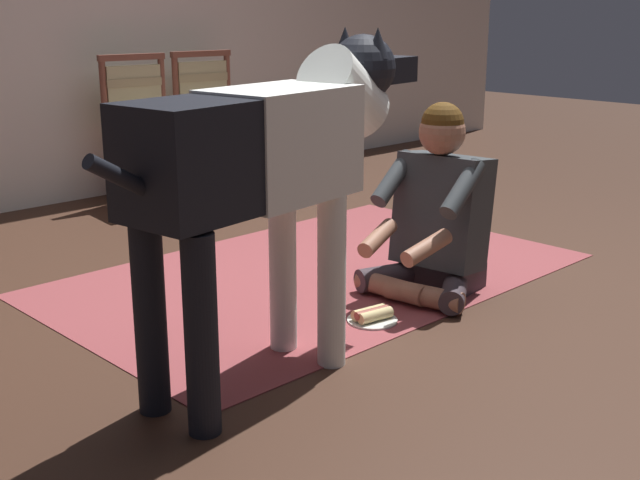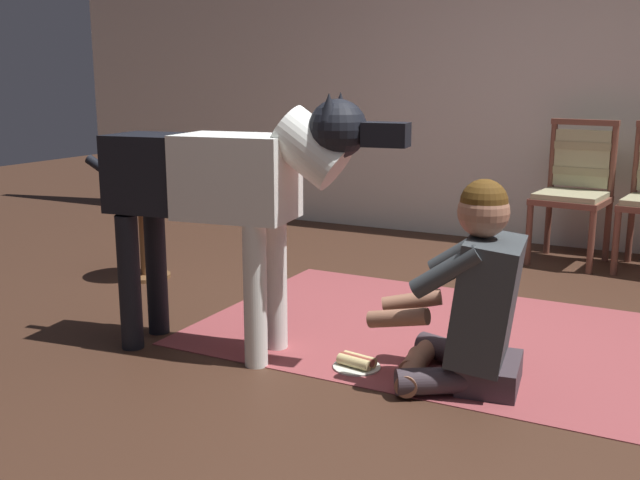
% 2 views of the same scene
% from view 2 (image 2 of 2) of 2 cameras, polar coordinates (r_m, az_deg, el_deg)
% --- Properties ---
extents(ground_plane, '(16.08, 16.08, 0.00)m').
position_cam_2_polar(ground_plane, '(3.45, 10.17, -9.43)').
color(ground_plane, '#3F271B').
extents(back_wall, '(9.29, 0.10, 2.60)m').
position_cam_2_polar(back_wall, '(5.90, 18.89, 12.07)').
color(back_wall, silver).
rests_on(back_wall, ground).
extents(area_rug, '(2.56, 1.61, 0.01)m').
position_cam_2_polar(area_rug, '(3.83, 10.45, -7.16)').
color(area_rug, '#8F3E41').
rests_on(area_rug, ground).
extents(dining_chair_left_of_pair, '(0.51, 0.51, 0.98)m').
position_cam_2_polar(dining_chair_left_of_pair, '(5.45, 18.98, 4.06)').
color(dining_chair_left_of_pair, brown).
rests_on(dining_chair_left_of_pair, ground).
extents(person_sitting_on_floor, '(0.66, 0.57, 0.88)m').
position_cam_2_polar(person_sitting_on_floor, '(3.15, 11.71, -4.70)').
color(person_sitting_on_floor, '#3D3238').
rests_on(person_sitting_on_floor, ground).
extents(large_dog, '(1.58, 0.44, 1.21)m').
position_cam_2_polar(large_dog, '(3.39, -7.28, 4.15)').
color(large_dog, white).
rests_on(large_dog, ground).
extents(hot_dog_on_plate, '(0.21, 0.21, 0.06)m').
position_cam_2_polar(hot_dog_on_plate, '(3.36, 2.83, -9.37)').
color(hot_dog_on_plate, silver).
rests_on(hot_dog_on_plate, ground).
extents(round_side_table, '(0.40, 0.40, 0.49)m').
position_cam_2_polar(round_side_table, '(4.88, -13.28, 0.48)').
color(round_side_table, brown).
rests_on(round_side_table, ground).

